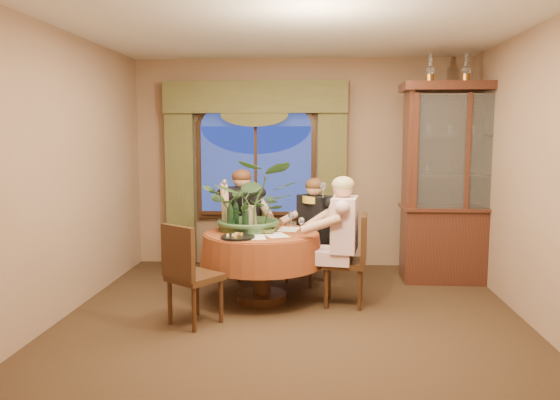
# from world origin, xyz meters

# --- Properties ---
(floor) EXTENTS (5.00, 5.00, 0.00)m
(floor) POSITION_xyz_m (0.00, 0.00, 0.00)
(floor) COLOR black
(floor) RESTS_ON ground
(wall_back) EXTENTS (4.50, 0.00, 4.50)m
(wall_back) POSITION_xyz_m (0.00, 2.50, 1.40)
(wall_back) COLOR #89654C
(wall_back) RESTS_ON ground
(wall_right) EXTENTS (0.00, 5.00, 5.00)m
(wall_right) POSITION_xyz_m (2.25, 0.00, 1.40)
(wall_right) COLOR #89654C
(wall_right) RESTS_ON ground
(ceiling) EXTENTS (5.00, 5.00, 0.00)m
(ceiling) POSITION_xyz_m (0.00, 0.00, 2.80)
(ceiling) COLOR white
(ceiling) RESTS_ON wall_back
(window) EXTENTS (1.62, 0.10, 1.32)m
(window) POSITION_xyz_m (-0.60, 2.43, 1.30)
(window) COLOR navy
(window) RESTS_ON wall_back
(arched_transom) EXTENTS (1.60, 0.06, 0.44)m
(arched_transom) POSITION_xyz_m (-0.60, 2.43, 2.08)
(arched_transom) COLOR navy
(arched_transom) RESTS_ON wall_back
(drapery_left) EXTENTS (0.38, 0.14, 2.32)m
(drapery_left) POSITION_xyz_m (-1.63, 2.38, 1.18)
(drapery_left) COLOR #4B4826
(drapery_left) RESTS_ON floor
(drapery_right) EXTENTS (0.38, 0.14, 2.32)m
(drapery_right) POSITION_xyz_m (0.43, 2.38, 1.18)
(drapery_right) COLOR #4B4826
(drapery_right) RESTS_ON floor
(swag_valance) EXTENTS (2.45, 0.16, 0.42)m
(swag_valance) POSITION_xyz_m (-0.60, 2.35, 2.28)
(swag_valance) COLOR #4B4826
(swag_valance) RESTS_ON wall_back
(dining_table) EXTENTS (1.42, 1.42, 0.75)m
(dining_table) POSITION_xyz_m (-0.36, 0.80, 0.38)
(dining_table) COLOR maroon
(dining_table) RESTS_ON floor
(china_cabinet) EXTENTS (1.48, 0.58, 2.40)m
(china_cabinet) POSITION_xyz_m (1.97, 1.75, 1.20)
(china_cabinet) COLOR #371912
(china_cabinet) RESTS_ON floor
(oil_lamp_left) EXTENTS (0.11, 0.11, 0.34)m
(oil_lamp_left) POSITION_xyz_m (1.55, 1.75, 2.57)
(oil_lamp_left) COLOR #A5722D
(oil_lamp_left) RESTS_ON china_cabinet
(oil_lamp_center) EXTENTS (0.11, 0.11, 0.34)m
(oil_lamp_center) POSITION_xyz_m (1.97, 1.75, 2.57)
(oil_lamp_center) COLOR #A5722D
(oil_lamp_center) RESTS_ON china_cabinet
(oil_lamp_right) EXTENTS (0.11, 0.11, 0.34)m
(oil_lamp_right) POSITION_xyz_m (2.39, 1.75, 2.57)
(oil_lamp_right) COLOR #A5722D
(oil_lamp_right) RESTS_ON china_cabinet
(chair_right) EXTENTS (0.46, 0.46, 0.96)m
(chair_right) POSITION_xyz_m (0.52, 0.70, 0.48)
(chair_right) COLOR black
(chair_right) RESTS_ON floor
(chair_back_right) EXTENTS (0.58, 0.58, 0.96)m
(chair_back_right) POSITION_xyz_m (0.11, 1.55, 0.48)
(chair_back_right) COLOR black
(chair_back_right) RESTS_ON floor
(chair_back) EXTENTS (0.51, 0.51, 0.96)m
(chair_back) POSITION_xyz_m (-0.59, 1.70, 0.48)
(chair_back) COLOR black
(chair_back) RESTS_ON floor
(chair_front_left) EXTENTS (0.59, 0.59, 0.96)m
(chair_front_left) POSITION_xyz_m (-0.91, 0.03, 0.48)
(chair_front_left) COLOR black
(chair_front_left) RESTS_ON floor
(person_pink) EXTENTS (0.52, 0.56, 1.37)m
(person_pink) POSITION_xyz_m (0.52, 0.66, 0.69)
(person_pink) COLOR beige
(person_pink) RESTS_ON floor
(person_back) EXTENTS (0.63, 0.61, 1.38)m
(person_back) POSITION_xyz_m (-0.68, 1.57, 0.69)
(person_back) COLOR black
(person_back) RESTS_ON floor
(person_scarf) EXTENTS (0.63, 0.63, 1.29)m
(person_scarf) POSITION_xyz_m (0.22, 1.40, 0.65)
(person_scarf) COLOR black
(person_scarf) RESTS_ON floor
(stoneware_vase) EXTENTS (0.14, 0.14, 0.27)m
(stoneware_vase) POSITION_xyz_m (-0.49, 0.94, 0.88)
(stoneware_vase) COLOR #A18368
(stoneware_vase) RESTS_ON dining_table
(centerpiece_plant) EXTENTS (1.04, 1.15, 0.90)m
(centerpiece_plant) POSITION_xyz_m (-0.47, 0.94, 1.40)
(centerpiece_plant) COLOR #3A5B35
(centerpiece_plant) RESTS_ON dining_table
(olive_bowl) EXTENTS (0.17, 0.17, 0.05)m
(olive_bowl) POSITION_xyz_m (-0.29, 0.72, 0.78)
(olive_bowl) COLOR #525929
(olive_bowl) RESTS_ON dining_table
(cheese_platter) EXTENTS (0.35, 0.35, 0.02)m
(cheese_platter) POSITION_xyz_m (-0.56, 0.44, 0.76)
(cheese_platter) COLOR black
(cheese_platter) RESTS_ON dining_table
(wine_bottle_0) EXTENTS (0.07, 0.07, 0.33)m
(wine_bottle_0) POSITION_xyz_m (-0.69, 0.78, 0.92)
(wine_bottle_0) COLOR black
(wine_bottle_0) RESTS_ON dining_table
(wine_bottle_1) EXTENTS (0.07, 0.07, 0.33)m
(wine_bottle_1) POSITION_xyz_m (-0.52, 0.73, 0.92)
(wine_bottle_1) COLOR black
(wine_bottle_1) RESTS_ON dining_table
(wine_bottle_2) EXTENTS (0.07, 0.07, 0.33)m
(wine_bottle_2) POSITION_xyz_m (-0.67, 1.00, 0.92)
(wine_bottle_2) COLOR black
(wine_bottle_2) RESTS_ON dining_table
(wine_bottle_3) EXTENTS (0.07, 0.07, 0.33)m
(wine_bottle_3) POSITION_xyz_m (-0.77, 0.91, 0.92)
(wine_bottle_3) COLOR tan
(wine_bottle_3) RESTS_ON dining_table
(tasting_paper_0) EXTENTS (0.31, 0.36, 0.00)m
(tasting_paper_0) POSITION_xyz_m (-0.19, 0.62, 0.75)
(tasting_paper_0) COLOR white
(tasting_paper_0) RESTS_ON dining_table
(tasting_paper_1) EXTENTS (0.25, 0.33, 0.00)m
(tasting_paper_1) POSITION_xyz_m (-0.08, 0.98, 0.75)
(tasting_paper_1) COLOR white
(tasting_paper_1) RESTS_ON dining_table
(tasting_paper_2) EXTENTS (0.26, 0.33, 0.00)m
(tasting_paper_2) POSITION_xyz_m (-0.40, 0.50, 0.75)
(tasting_paper_2) COLOR white
(tasting_paper_2) RESTS_ON dining_table
(wine_glass_person_pink) EXTENTS (0.07, 0.07, 0.18)m
(wine_glass_person_pink) POSITION_xyz_m (0.07, 0.73, 0.84)
(wine_glass_person_pink) COLOR silver
(wine_glass_person_pink) RESTS_ON dining_table
(wine_glass_person_back) EXTENTS (0.07, 0.07, 0.18)m
(wine_glass_person_back) POSITION_xyz_m (-0.53, 1.20, 0.84)
(wine_glass_person_back) COLOR silver
(wine_glass_person_back) RESTS_ON dining_table
(wine_glass_person_scarf) EXTENTS (0.07, 0.07, 0.18)m
(wine_glass_person_scarf) POSITION_xyz_m (-0.06, 1.11, 0.84)
(wine_glass_person_scarf) COLOR silver
(wine_glass_person_scarf) RESTS_ON dining_table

